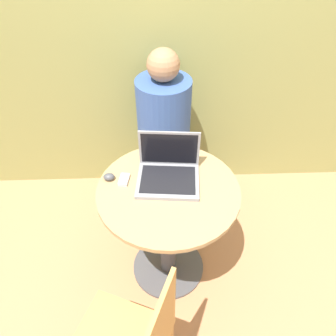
# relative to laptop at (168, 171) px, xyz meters

# --- Properties ---
(ground_plane) EXTENTS (12.00, 12.00, 0.00)m
(ground_plane) POSITION_rel_laptop_xyz_m (-0.00, -0.09, -0.80)
(ground_plane) COLOR tan
(back_wall) EXTENTS (7.00, 0.05, 2.60)m
(back_wall) POSITION_rel_laptop_xyz_m (-0.00, 0.81, 0.50)
(back_wall) COLOR #939956
(back_wall) RESTS_ON ground_plane
(round_table) EXTENTS (0.75, 0.75, 0.75)m
(round_table) POSITION_rel_laptop_xyz_m (-0.00, -0.09, -0.28)
(round_table) COLOR #4C4C51
(round_table) RESTS_ON ground_plane
(laptop) EXTENTS (0.34, 0.29, 0.23)m
(laptop) POSITION_rel_laptop_xyz_m (0.00, 0.00, 0.00)
(laptop) COLOR gray
(laptop) RESTS_ON round_table
(cell_phone) EXTENTS (0.06, 0.09, 0.02)m
(cell_phone) POSITION_rel_laptop_xyz_m (-0.23, -0.02, -0.04)
(cell_phone) COLOR silver
(cell_phone) RESTS_ON round_table
(computer_mouse) EXTENTS (0.06, 0.05, 0.04)m
(computer_mouse) POSITION_rel_laptop_xyz_m (-0.31, -0.01, -0.03)
(computer_mouse) COLOR #4C4C51
(computer_mouse) RESTS_ON round_table
(person_seated) EXTENTS (0.38, 0.56, 1.23)m
(person_seated) POSITION_rel_laptop_xyz_m (-0.00, 0.61, -0.29)
(person_seated) COLOR brown
(person_seated) RESTS_ON ground_plane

